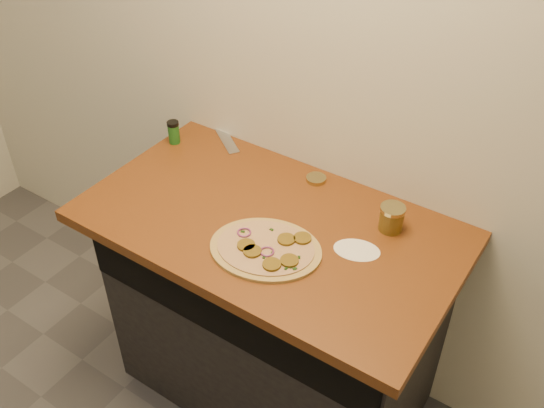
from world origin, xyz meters
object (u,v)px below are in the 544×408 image
Objects in this scene: pizza at (266,249)px; salsa_jar at (392,218)px; spice_shaker at (174,132)px; chefs_knife at (220,128)px.

salsa_jar is at bearing 48.47° from pizza.
chefs_knife is at bearing 63.98° from spice_shaker.
salsa_jar is 0.97× the size of spice_shaker.
chefs_knife is 3.14× the size of spice_shaker.
pizza is at bearing -25.99° from spice_shaker.
salsa_jar is 0.88m from spice_shaker.
pizza is 4.68× the size of spice_shaker.
salsa_jar is (0.26, 0.30, 0.03)m from pizza.
salsa_jar is at bearing -12.26° from chefs_knife.
salsa_jar is (0.80, -0.17, 0.04)m from chefs_knife.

